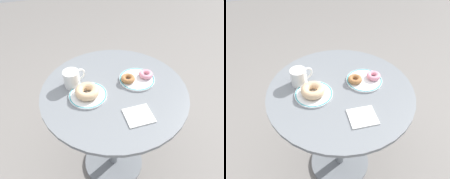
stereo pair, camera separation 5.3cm
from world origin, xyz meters
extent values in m
cube|color=gray|center=(0.00, 0.00, -0.01)|extent=(7.00, 7.00, 0.02)
cylinder|color=slate|center=(0.00, 0.00, 0.72)|extent=(0.76, 0.76, 0.02)
cylinder|color=slate|center=(0.00, 0.00, 0.37)|extent=(0.06, 0.06, 0.69)
cylinder|color=slate|center=(0.00, 0.00, 0.01)|extent=(0.42, 0.42, 0.03)
cylinder|color=white|center=(-0.14, -0.01, 0.73)|extent=(0.19, 0.19, 0.01)
torus|color=teal|center=(-0.14, -0.01, 0.74)|extent=(0.19, 0.19, 0.01)
cylinder|color=white|center=(0.14, 0.04, 0.73)|extent=(0.19, 0.19, 0.01)
torus|color=teal|center=(0.14, 0.04, 0.74)|extent=(0.19, 0.19, 0.01)
torus|color=#E0B789|center=(-0.14, -0.01, 0.76)|extent=(0.15, 0.15, 0.04)
torus|color=pink|center=(0.19, 0.04, 0.75)|extent=(0.09, 0.09, 0.02)
torus|color=#A36B3D|center=(0.09, 0.04, 0.75)|extent=(0.09, 0.09, 0.02)
cube|color=white|center=(0.05, -0.20, 0.73)|extent=(0.13, 0.12, 0.01)
cylinder|color=white|center=(-0.20, 0.10, 0.77)|extent=(0.08, 0.08, 0.09)
torus|color=white|center=(-0.16, 0.11, 0.78)|extent=(0.07, 0.04, 0.07)
camera|label=1|loc=(-0.26, -0.79, 1.50)|focal=35.06mm
camera|label=2|loc=(-0.20, -0.81, 1.50)|focal=35.06mm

